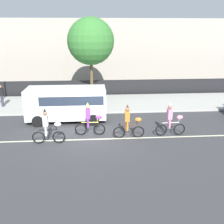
{
  "coord_description": "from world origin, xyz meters",
  "views": [
    {
      "loc": [
        -0.02,
        -13.68,
        5.73
      ],
      "look_at": [
        1.08,
        1.2,
        1.0
      ],
      "focal_mm": 42.0,
      "sensor_mm": 36.0,
      "label": 1
    }
  ],
  "objects": [
    {
      "name": "street_tree_near_lamp",
      "position": [
        -0.12,
        7.67,
        4.82
      ],
      "size": [
        3.72,
        3.72,
        6.54
      ],
      "color": "brown",
      "rests_on": "sidewalk_curb"
    },
    {
      "name": "parade_cyclist_zebra",
      "position": [
        -2.37,
        -0.84,
        0.84
      ],
      "size": [
        1.72,
        0.5,
        1.92
      ],
      "color": "black",
      "rests_on": "ground"
    },
    {
      "name": "ground_plane",
      "position": [
        0.0,
        0.0,
        0.0
      ],
      "size": [
        80.0,
        80.0,
        0.0
      ],
      "primitive_type": "plane",
      "color": "#38383A"
    },
    {
      "name": "sidewalk_curb",
      "position": [
        0.0,
        6.5,
        0.07
      ],
      "size": [
        60.0,
        5.0,
        0.15
      ],
      "primitive_type": "cube",
      "color": "#ADAAA3",
      "rests_on": "ground"
    },
    {
      "name": "fence_line",
      "position": [
        0.0,
        9.4,
        0.7
      ],
      "size": [
        40.0,
        0.08,
        1.4
      ],
      "primitive_type": "cube",
      "color": "black",
      "rests_on": "ground"
    },
    {
      "name": "parade_cyclist_pink",
      "position": [
        4.28,
        -0.23,
        0.84
      ],
      "size": [
        1.72,
        0.5,
        1.92
      ],
      "color": "black",
      "rests_on": "ground"
    },
    {
      "name": "parked_van_white",
      "position": [
        -1.67,
        2.7,
        1.28
      ],
      "size": [
        5.0,
        2.22,
        2.18
      ],
      "color": "white",
      "rests_on": "ground"
    },
    {
      "name": "parade_cyclist_purple",
      "position": [
        -0.22,
        0.15,
        0.84
      ],
      "size": [
        1.72,
        0.5,
        1.92
      ],
      "color": "black",
      "rests_on": "ground"
    },
    {
      "name": "pedestrian_onlooker",
      "position": [
        -6.85,
        5.88,
        1.01
      ],
      "size": [
        0.32,
        0.2,
        1.62
      ],
      "color": "#33333D",
      "rests_on": "sidewalk_curb"
    },
    {
      "name": "building_backdrop",
      "position": [
        2.27,
        18.0,
        3.4
      ],
      "size": [
        28.0,
        8.0,
        6.8
      ],
      "primitive_type": "cube",
      "color": "#B2A899",
      "rests_on": "ground"
    },
    {
      "name": "road_centre_line",
      "position": [
        0.0,
        -0.5,
        0.0
      ],
      "size": [
        36.0,
        0.14,
        0.01
      ],
      "primitive_type": "cube",
      "color": "beige",
      "rests_on": "ground"
    },
    {
      "name": "parade_cyclist_orange",
      "position": [
        1.9,
        -0.42,
        0.84
      ],
      "size": [
        1.72,
        0.5,
        1.92
      ],
      "color": "black",
      "rests_on": "ground"
    }
  ]
}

